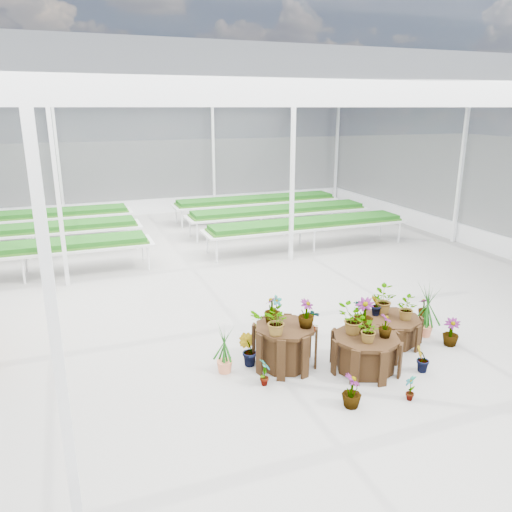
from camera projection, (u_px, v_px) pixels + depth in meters
name	position (u px, v px, depth m)	size (l,w,h in m)	color
ground_plane	(236.00, 333.00, 9.68)	(24.00, 24.00, 0.00)	gray
greenhouse_shell	(234.00, 219.00, 9.04)	(18.00, 24.00, 4.50)	white
steel_frame	(234.00, 219.00, 9.04)	(18.00, 24.00, 4.50)	silver
nursery_benches	(164.00, 230.00, 16.01)	(16.00, 7.00, 0.84)	silver
plinth_tall	(284.00, 346.00, 8.37)	(1.05, 1.05, 0.72)	black
plinth_mid	(365.00, 353.00, 8.25)	(1.14, 1.14, 0.60)	black
plinth_low	(391.00, 330.00, 9.23)	(1.10, 1.10, 0.49)	black
nursery_plants	(341.00, 323.00, 8.69)	(4.87, 3.08, 1.20)	#144810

